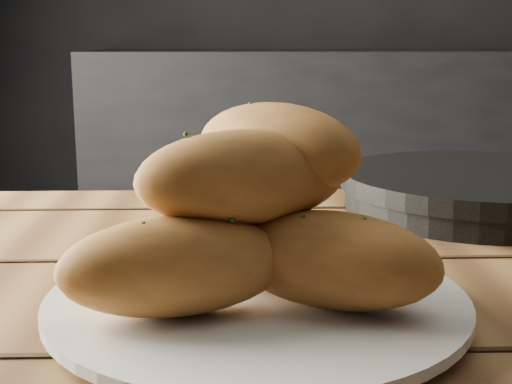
% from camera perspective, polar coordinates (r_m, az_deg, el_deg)
% --- Properties ---
extents(counter, '(2.80, 0.60, 0.90)m').
position_cam_1_polar(counter, '(2.96, 14.87, 2.16)').
color(counter, black).
rests_on(counter, ground).
extents(plate, '(0.31, 0.31, 0.02)m').
position_cam_1_polar(plate, '(0.53, 0.07, -9.00)').
color(plate, silver).
rests_on(plate, table).
extents(bread_rolls, '(0.28, 0.23, 0.14)m').
position_cam_1_polar(bread_rolls, '(0.51, -0.12, -1.95)').
color(bread_rolls, '#BC7034').
rests_on(bread_rolls, plate).
extents(skillet, '(0.45, 0.32, 0.05)m').
position_cam_1_polar(skillet, '(0.89, 17.39, 0.17)').
color(skillet, black).
rests_on(skillet, table).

